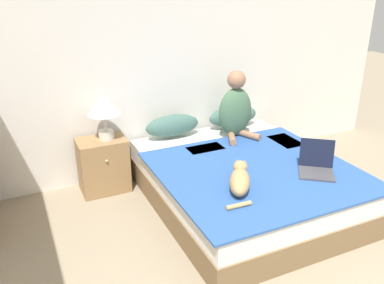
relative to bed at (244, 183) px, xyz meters
name	(u,v)px	position (x,y,z in m)	size (l,w,h in m)	color
wall_back	(176,57)	(-0.23, 1.09, 1.05)	(5.56, 0.05, 2.55)	silver
bed	(244,183)	(0.00, 0.00, 0.00)	(1.73, 2.04, 0.46)	brown
pillow_near	(172,126)	(-0.38, 0.89, 0.35)	(0.61, 0.22, 0.24)	#42665B
pillow_far	(233,116)	(0.38, 0.89, 0.35)	(0.61, 0.22, 0.24)	#42665B
person_sitting	(236,109)	(0.24, 0.62, 0.54)	(0.39, 0.38, 0.72)	#476B4C
cat_tabby	(240,180)	(-0.33, -0.43, 0.32)	(0.42, 0.48, 0.18)	tan
laptop_open	(316,166)	(0.46, -0.45, 0.29)	(0.43, 0.43, 0.27)	#424247
nightstand	(103,165)	(-1.17, 0.85, 0.06)	(0.48, 0.37, 0.57)	#937047
table_lamp	(104,107)	(-1.11, 0.85, 0.67)	(0.32, 0.32, 0.46)	beige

